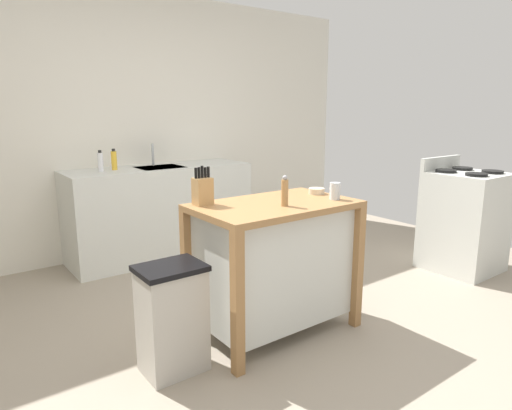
{
  "coord_description": "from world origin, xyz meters",
  "views": [
    {
      "loc": [
        -1.75,
        -2.05,
        1.47
      ],
      "look_at": [
        0.03,
        0.33,
        0.83
      ],
      "focal_mm": 31.45,
      "sensor_mm": 36.0,
      "label": 1
    }
  ],
  "objects": [
    {
      "name": "kitchen_island",
      "position": [
        0.03,
        0.13,
        0.49
      ],
      "size": [
        1.04,
        0.64,
        0.88
      ],
      "color": "#9E7042",
      "rests_on": "ground"
    },
    {
      "name": "knife_block",
      "position": [
        -0.38,
        0.35,
        0.97
      ],
      "size": [
        0.11,
        0.09,
        0.25
      ],
      "color": "tan",
      "rests_on": "kitchen_island"
    },
    {
      "name": "bottle_hand_soap",
      "position": [
        -0.31,
        2.1,
        1.0
      ],
      "size": [
        0.05,
        0.05,
        0.2
      ],
      "color": "yellow",
      "rests_on": "sink_counter"
    },
    {
      "name": "drinking_cup",
      "position": [
        0.41,
        -0.03,
        0.94
      ],
      "size": [
        0.07,
        0.07,
        0.11
      ],
      "color": "silver",
      "rests_on": "kitchen_island"
    },
    {
      "name": "bottle_dish_soap",
      "position": [
        -0.45,
        2.06,
        1.0
      ],
      "size": [
        0.05,
        0.05,
        0.19
      ],
      "color": "white",
      "rests_on": "sink_counter"
    },
    {
      "name": "sink_counter",
      "position": [
        0.12,
        2.05,
        0.46
      ],
      "size": [
        1.81,
        0.6,
        0.91
      ],
      "color": "silver",
      "rests_on": "ground"
    },
    {
      "name": "bowl_ceramic_wide",
      "position": [
        0.45,
        0.19,
        0.9
      ],
      "size": [
        0.11,
        0.11,
        0.04
      ],
      "color": "beige",
      "rests_on": "kitchen_island"
    },
    {
      "name": "trash_bin",
      "position": [
        -0.74,
        0.1,
        0.32
      ],
      "size": [
        0.36,
        0.28,
        0.63
      ],
      "color": "#B7B2A8",
      "rests_on": "ground"
    },
    {
      "name": "pepper_grinder",
      "position": [
        0.01,
        0.02,
        0.97
      ],
      "size": [
        0.04,
        0.04,
        0.19
      ],
      "color": "#AD7F4C",
      "rests_on": "kitchen_island"
    },
    {
      "name": "ground_plane",
      "position": [
        0.0,
        0.0,
        0.0
      ],
      "size": [
        6.44,
        6.44,
        0.0
      ],
      "primitive_type": "plane",
      "color": "gray",
      "rests_on": "ground"
    },
    {
      "name": "wall_back",
      "position": [
        0.0,
        2.4,
        1.3
      ],
      "size": [
        5.44,
        0.1,
        2.6
      ],
      "primitive_type": "cube",
      "color": "silver",
      "rests_on": "ground"
    },
    {
      "name": "stove",
      "position": [
        2.17,
        0.01,
        0.46
      ],
      "size": [
        0.6,
        0.6,
        1.03
      ],
      "color": "silver",
      "rests_on": "ground"
    },
    {
      "name": "sink_faucet",
      "position": [
        0.12,
        2.19,
        1.02
      ],
      "size": [
        0.02,
        0.02,
        0.22
      ],
      "color": "#B7BCC1",
      "rests_on": "sink_counter"
    }
  ]
}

